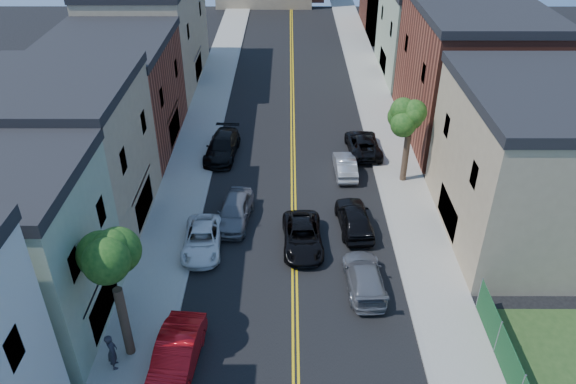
{
  "coord_description": "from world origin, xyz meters",
  "views": [
    {
      "loc": [
        -0.34,
        -4.27,
        20.84
      ],
      "look_at": [
        -0.38,
        25.35,
        2.0
      ],
      "focal_mm": 34.55,
      "sensor_mm": 36.0,
      "label": 1
    }
  ],
  "objects_px": {
    "black_car_right": "(355,218)",
    "dark_car_right_far": "(363,144)",
    "black_suv_lane": "(303,237)",
    "grey_car_left": "(235,211)",
    "pedestrian_left": "(112,351)",
    "silver_car_right": "(345,166)",
    "red_sedan": "(176,356)",
    "grey_car_right": "(364,277)",
    "white_pickup": "(202,240)",
    "black_car_left": "(222,147)"
  },
  "relations": [
    {
      "from": "black_car_left",
      "to": "black_car_right",
      "type": "distance_m",
      "value": 13.38
    },
    {
      "from": "black_car_left",
      "to": "pedestrian_left",
      "type": "relative_size",
      "value": 2.81
    },
    {
      "from": "white_pickup",
      "to": "grey_car_right",
      "type": "height_order",
      "value": "grey_car_right"
    },
    {
      "from": "grey_car_right",
      "to": "white_pickup",
      "type": "bearing_deg",
      "value": -22.32
    },
    {
      "from": "black_car_left",
      "to": "pedestrian_left",
      "type": "bearing_deg",
      "value": -92.98
    },
    {
      "from": "black_car_left",
      "to": "grey_car_right",
      "type": "distance_m",
      "value": 17.72
    },
    {
      "from": "grey_car_left",
      "to": "pedestrian_left",
      "type": "xyz_separation_m",
      "value": [
        -4.61,
        -11.8,
        0.29
      ]
    },
    {
      "from": "grey_car_left",
      "to": "black_car_right",
      "type": "xyz_separation_m",
      "value": [
        7.6,
        -0.75,
        -0.01
      ]
    },
    {
      "from": "black_car_right",
      "to": "dark_car_right_far",
      "type": "bearing_deg",
      "value": -104.21
    },
    {
      "from": "black_car_right",
      "to": "white_pickup",
      "type": "bearing_deg",
      "value": 7.73
    },
    {
      "from": "silver_car_right",
      "to": "black_suv_lane",
      "type": "relative_size",
      "value": 0.83
    },
    {
      "from": "red_sedan",
      "to": "grey_car_right",
      "type": "relative_size",
      "value": 1.03
    },
    {
      "from": "white_pickup",
      "to": "dark_car_right_far",
      "type": "xyz_separation_m",
      "value": [
        11.0,
        12.26,
        0.05
      ]
    },
    {
      "from": "red_sedan",
      "to": "silver_car_right",
      "type": "bearing_deg",
      "value": 67.74
    },
    {
      "from": "black_car_right",
      "to": "dark_car_right_far",
      "type": "distance_m",
      "value": 10.34
    },
    {
      "from": "grey_car_left",
      "to": "black_car_left",
      "type": "bearing_deg",
      "value": 107.26
    },
    {
      "from": "white_pickup",
      "to": "black_car_right",
      "type": "distance_m",
      "value": 9.53
    },
    {
      "from": "red_sedan",
      "to": "black_suv_lane",
      "type": "xyz_separation_m",
      "value": [
        6.0,
        9.27,
        -0.14
      ]
    },
    {
      "from": "white_pickup",
      "to": "dark_car_right_far",
      "type": "bearing_deg",
      "value": 45.98
    },
    {
      "from": "grey_car_right",
      "to": "dark_car_right_far",
      "type": "xyz_separation_m",
      "value": [
        1.7,
        15.65,
        0.01
      ]
    },
    {
      "from": "red_sedan",
      "to": "black_suv_lane",
      "type": "height_order",
      "value": "red_sedan"
    },
    {
      "from": "black_car_left",
      "to": "red_sedan",
      "type": "bearing_deg",
      "value": -84.98
    },
    {
      "from": "dark_car_right_far",
      "to": "grey_car_right",
      "type": "bearing_deg",
      "value": 80.92
    },
    {
      "from": "red_sedan",
      "to": "black_car_right",
      "type": "height_order",
      "value": "red_sedan"
    },
    {
      "from": "grey_car_right",
      "to": "black_suv_lane",
      "type": "distance_m",
      "value": 4.93
    },
    {
      "from": "grey_car_right",
      "to": "dark_car_right_far",
      "type": "height_order",
      "value": "dark_car_right_far"
    },
    {
      "from": "black_car_right",
      "to": "silver_car_right",
      "type": "distance_m",
      "value": 6.85
    },
    {
      "from": "silver_car_right",
      "to": "pedestrian_left",
      "type": "distance_m",
      "value": 21.67
    },
    {
      "from": "silver_car_right",
      "to": "dark_car_right_far",
      "type": "relative_size",
      "value": 0.8
    },
    {
      "from": "black_car_left",
      "to": "black_car_right",
      "type": "relative_size",
      "value": 1.13
    },
    {
      "from": "grey_car_left",
      "to": "silver_car_right",
      "type": "bearing_deg",
      "value": 45.15
    },
    {
      "from": "black_car_left",
      "to": "black_car_right",
      "type": "xyz_separation_m",
      "value": [
        9.3,
        -9.62,
        0.03
      ]
    },
    {
      "from": "black_car_right",
      "to": "black_suv_lane",
      "type": "distance_m",
      "value": 3.76
    },
    {
      "from": "black_suv_lane",
      "to": "grey_car_right",
      "type": "bearing_deg",
      "value": -49.96
    },
    {
      "from": "white_pickup",
      "to": "pedestrian_left",
      "type": "bearing_deg",
      "value": -110.03
    },
    {
      "from": "black_car_left",
      "to": "dark_car_right_far",
      "type": "relative_size",
      "value": 1.05
    },
    {
      "from": "silver_car_right",
      "to": "black_suv_lane",
      "type": "xyz_separation_m",
      "value": [
        -3.3,
        -8.64,
        0.01
      ]
    },
    {
      "from": "dark_car_right_far",
      "to": "black_suv_lane",
      "type": "relative_size",
      "value": 1.03
    },
    {
      "from": "black_car_left",
      "to": "silver_car_right",
      "type": "distance_m",
      "value": 9.71
    },
    {
      "from": "dark_car_right_far",
      "to": "pedestrian_left",
      "type": "relative_size",
      "value": 2.67
    },
    {
      "from": "black_car_right",
      "to": "dark_car_right_far",
      "type": "relative_size",
      "value": 0.93
    },
    {
      "from": "silver_car_right",
      "to": "black_suv_lane",
      "type": "distance_m",
      "value": 9.25
    },
    {
      "from": "grey_car_left",
      "to": "black_car_right",
      "type": "relative_size",
      "value": 1.01
    },
    {
      "from": "silver_car_right",
      "to": "black_suv_lane",
      "type": "bearing_deg",
      "value": 67.29
    },
    {
      "from": "grey_car_right",
      "to": "pedestrian_left",
      "type": "bearing_deg",
      "value": 22.35
    },
    {
      "from": "pedestrian_left",
      "to": "black_suv_lane",
      "type": "bearing_deg",
      "value": -62.44
    },
    {
      "from": "red_sedan",
      "to": "white_pickup",
      "type": "distance_m",
      "value": 9.01
    },
    {
      "from": "black_car_right",
      "to": "silver_car_right",
      "type": "xyz_separation_m",
      "value": [
        0.0,
        6.85,
        -0.14
      ]
    },
    {
      "from": "black_car_left",
      "to": "black_suv_lane",
      "type": "height_order",
      "value": "black_car_left"
    },
    {
      "from": "grey_car_left",
      "to": "black_car_right",
      "type": "bearing_deg",
      "value": 0.75
    }
  ]
}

